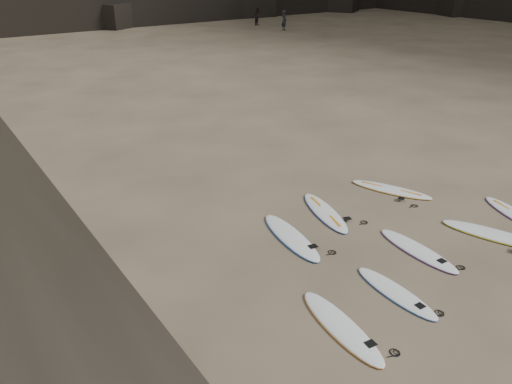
{
  "coord_description": "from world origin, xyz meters",
  "views": [
    {
      "loc": [
        -9.94,
        -6.13,
        6.68
      ],
      "look_at": [
        -3.76,
        2.78,
        1.5
      ],
      "focal_mm": 35.0,
      "sensor_mm": 36.0,
      "label": 1
    }
  ],
  "objects_px": {
    "surfboard_7": "(391,189)",
    "person_b": "(258,17)",
    "surfboard_6": "(325,212)",
    "surfboard_0": "(341,326)",
    "surfboard_3": "(496,235)",
    "person_a": "(284,20)",
    "surfboard_1": "(396,292)",
    "surfboard_2": "(418,250)",
    "surfboard_5": "(291,237)"
  },
  "relations": [
    {
      "from": "surfboard_3",
      "to": "surfboard_7",
      "type": "bearing_deg",
      "value": 70.73
    },
    {
      "from": "surfboard_0",
      "to": "surfboard_3",
      "type": "height_order",
      "value": "surfboard_3"
    },
    {
      "from": "surfboard_6",
      "to": "surfboard_2",
      "type": "bearing_deg",
      "value": -62.76
    },
    {
      "from": "person_b",
      "to": "person_a",
      "type": "bearing_deg",
      "value": -115.74
    },
    {
      "from": "surfboard_6",
      "to": "surfboard_7",
      "type": "bearing_deg",
      "value": 15.73
    },
    {
      "from": "surfboard_1",
      "to": "surfboard_6",
      "type": "distance_m",
      "value": 3.87
    },
    {
      "from": "surfboard_3",
      "to": "surfboard_6",
      "type": "distance_m",
      "value": 4.5
    },
    {
      "from": "surfboard_7",
      "to": "person_b",
      "type": "xyz_separation_m",
      "value": [
        19.63,
        35.35,
        0.8
      ]
    },
    {
      "from": "surfboard_5",
      "to": "surfboard_6",
      "type": "xyz_separation_m",
      "value": [
        1.65,
        0.52,
        -0.0
      ]
    },
    {
      "from": "surfboard_0",
      "to": "person_a",
      "type": "bearing_deg",
      "value": 60.82
    },
    {
      "from": "surfboard_2",
      "to": "surfboard_6",
      "type": "xyz_separation_m",
      "value": [
        -0.54,
        2.82,
        0.0
      ]
    },
    {
      "from": "surfboard_0",
      "to": "person_a",
      "type": "xyz_separation_m",
      "value": [
        25.31,
        34.67,
        0.87
      ]
    },
    {
      "from": "surfboard_1",
      "to": "surfboard_7",
      "type": "relative_size",
      "value": 0.88
    },
    {
      "from": "surfboard_7",
      "to": "person_b",
      "type": "relative_size",
      "value": 1.51
    },
    {
      "from": "surfboard_5",
      "to": "person_b",
      "type": "relative_size",
      "value": 1.57
    },
    {
      "from": "surfboard_1",
      "to": "person_b",
      "type": "xyz_separation_m",
      "value": [
        23.59,
        38.98,
        0.8
      ]
    },
    {
      "from": "surfboard_2",
      "to": "surfboard_3",
      "type": "xyz_separation_m",
      "value": [
        2.27,
        -0.69,
        0.01
      ]
    },
    {
      "from": "person_a",
      "to": "surfboard_2",
      "type": "bearing_deg",
      "value": 156.01
    },
    {
      "from": "surfboard_3",
      "to": "surfboard_7",
      "type": "height_order",
      "value": "surfboard_3"
    },
    {
      "from": "surfboard_2",
      "to": "person_a",
      "type": "relative_size",
      "value": 1.32
    },
    {
      "from": "surfboard_7",
      "to": "person_b",
      "type": "bearing_deg",
      "value": 37.24
    },
    {
      "from": "surfboard_1",
      "to": "surfboard_3",
      "type": "height_order",
      "value": "surfboard_3"
    },
    {
      "from": "surfboard_5",
      "to": "person_a",
      "type": "xyz_separation_m",
      "value": [
        23.98,
        31.39,
        0.87
      ]
    },
    {
      "from": "surfboard_2",
      "to": "surfboard_6",
      "type": "height_order",
      "value": "surfboard_6"
    },
    {
      "from": "surfboard_3",
      "to": "surfboard_7",
      "type": "distance_m",
      "value": 3.48
    },
    {
      "from": "surfboard_2",
      "to": "surfboard_5",
      "type": "distance_m",
      "value": 3.17
    },
    {
      "from": "surfboard_0",
      "to": "surfboard_5",
      "type": "distance_m",
      "value": 3.54
    },
    {
      "from": "surfboard_0",
      "to": "surfboard_6",
      "type": "height_order",
      "value": "surfboard_6"
    },
    {
      "from": "surfboard_1",
      "to": "surfboard_6",
      "type": "height_order",
      "value": "surfboard_6"
    },
    {
      "from": "surfboard_0",
      "to": "surfboard_3",
      "type": "xyz_separation_m",
      "value": [
        5.8,
        0.29,
        0.0
      ]
    },
    {
      "from": "surfboard_0",
      "to": "surfboard_5",
      "type": "height_order",
      "value": "surfboard_5"
    },
    {
      "from": "surfboard_3",
      "to": "person_a",
      "type": "distance_m",
      "value": 39.55
    },
    {
      "from": "surfboard_1",
      "to": "surfboard_6",
      "type": "xyz_separation_m",
      "value": [
        1.24,
        3.67,
        0.01
      ]
    },
    {
      "from": "surfboard_2",
      "to": "person_b",
      "type": "height_order",
      "value": "person_b"
    },
    {
      "from": "surfboard_1",
      "to": "surfboard_5",
      "type": "height_order",
      "value": "surfboard_5"
    },
    {
      "from": "surfboard_6",
      "to": "surfboard_3",
      "type": "bearing_deg",
      "value": -34.9
    },
    {
      "from": "person_a",
      "to": "surfboard_7",
      "type": "bearing_deg",
      "value": 156.51
    },
    {
      "from": "surfboard_6",
      "to": "surfboard_1",
      "type": "bearing_deg",
      "value": -92.18
    },
    {
      "from": "surfboard_0",
      "to": "surfboard_2",
      "type": "distance_m",
      "value": 3.66
    },
    {
      "from": "surfboard_2",
      "to": "surfboard_7",
      "type": "height_order",
      "value": "surfboard_7"
    },
    {
      "from": "surfboard_6",
      "to": "surfboard_7",
      "type": "xyz_separation_m",
      "value": [
        2.72,
        -0.04,
        0.0
      ]
    },
    {
      "from": "surfboard_7",
      "to": "surfboard_0",
      "type": "bearing_deg",
      "value": -170.23
    },
    {
      "from": "surfboard_5",
      "to": "surfboard_1",
      "type": "bearing_deg",
      "value": -73.5
    },
    {
      "from": "surfboard_2",
      "to": "person_a",
      "type": "bearing_deg",
      "value": 59.94
    },
    {
      "from": "surfboard_2",
      "to": "surfboard_6",
      "type": "relative_size",
      "value": 0.95
    },
    {
      "from": "surfboard_2",
      "to": "surfboard_7",
      "type": "distance_m",
      "value": 3.54
    },
    {
      "from": "surfboard_3",
      "to": "surfboard_6",
      "type": "height_order",
      "value": "surfboard_3"
    },
    {
      "from": "surfboard_6",
      "to": "person_b",
      "type": "xyz_separation_m",
      "value": [
        22.35,
        35.31,
        0.8
      ]
    },
    {
      "from": "surfboard_6",
      "to": "person_a",
      "type": "distance_m",
      "value": 38.1
    },
    {
      "from": "person_b",
      "to": "surfboard_6",
      "type": "bearing_deg",
      "value": -147.77
    }
  ]
}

